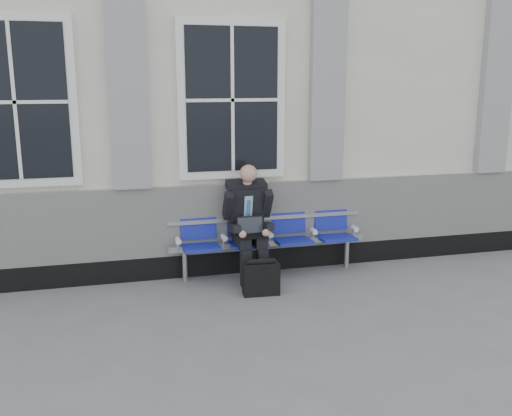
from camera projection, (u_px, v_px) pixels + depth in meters
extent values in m
plane|color=slate|center=(230.00, 319.00, 6.08)|extent=(70.00, 70.00, 0.00)
cube|color=silver|center=(183.00, 105.00, 8.92)|extent=(14.00, 4.00, 4.20)
cube|color=black|center=(207.00, 264.00, 7.44)|extent=(14.00, 0.10, 0.30)
cube|color=silver|center=(206.00, 219.00, 7.29)|extent=(14.00, 0.08, 0.90)
cube|color=#919497|center=(128.00, 88.00, 6.69)|extent=(0.45, 0.14, 2.40)
cube|color=#919497|center=(327.00, 87.00, 7.30)|extent=(0.45, 0.14, 2.40)
cube|color=#919497|center=(496.00, 87.00, 7.90)|extent=(0.45, 0.14, 2.40)
cube|color=white|center=(15.00, 102.00, 6.44)|extent=(1.35, 0.10, 1.95)
cube|color=black|center=(15.00, 102.00, 6.39)|extent=(1.15, 0.02, 1.75)
cube|color=white|center=(232.00, 100.00, 7.05)|extent=(1.35, 0.10, 1.95)
cube|color=black|center=(232.00, 100.00, 7.00)|extent=(1.15, 0.02, 1.75)
cube|color=#9EA0A3|center=(269.00, 243.00, 7.41)|extent=(2.60, 0.07, 0.07)
cube|color=#9EA0A3|center=(266.00, 218.00, 7.45)|extent=(2.60, 0.05, 0.05)
cylinder|color=#9EA0A3|center=(185.00, 266.00, 7.19)|extent=(0.06, 0.06, 0.39)
cylinder|color=#9EA0A3|center=(347.00, 253.00, 7.72)|extent=(0.06, 0.06, 0.39)
cube|color=#101C9D|center=(201.00, 247.00, 7.11)|extent=(0.46, 0.42, 0.07)
cube|color=#101C9D|center=(198.00, 223.00, 7.25)|extent=(0.46, 0.10, 0.40)
cube|color=#101C9D|center=(248.00, 244.00, 7.25)|extent=(0.46, 0.42, 0.07)
cube|color=#101C9D|center=(244.00, 220.00, 7.39)|extent=(0.46, 0.10, 0.40)
cube|color=#101C9D|center=(293.00, 241.00, 7.40)|extent=(0.46, 0.42, 0.07)
cube|color=#101C9D|center=(288.00, 218.00, 7.54)|extent=(0.46, 0.10, 0.40)
cube|color=#101C9D|center=(336.00, 238.00, 7.54)|extent=(0.46, 0.42, 0.07)
cube|color=#101C9D|center=(330.00, 215.00, 7.68)|extent=(0.46, 0.10, 0.40)
cylinder|color=white|center=(178.00, 241.00, 7.05)|extent=(0.07, 0.12, 0.07)
cylinder|color=white|center=(224.00, 238.00, 7.19)|extent=(0.07, 0.12, 0.07)
cylinder|color=white|center=(270.00, 234.00, 7.33)|extent=(0.07, 0.12, 0.07)
cylinder|color=white|center=(314.00, 231.00, 7.48)|extent=(0.07, 0.12, 0.07)
cylinder|color=white|center=(355.00, 229.00, 7.62)|extent=(0.07, 0.12, 0.07)
cube|color=black|center=(247.00, 285.00, 6.94)|extent=(0.11, 0.27, 0.09)
cube|color=black|center=(264.00, 284.00, 6.99)|extent=(0.11, 0.27, 0.09)
cube|color=black|center=(246.00, 268.00, 6.96)|extent=(0.12, 0.13, 0.47)
cube|color=black|center=(262.00, 267.00, 7.01)|extent=(0.12, 0.13, 0.47)
cube|color=black|center=(242.00, 240.00, 7.11)|extent=(0.15, 0.47, 0.14)
cube|color=black|center=(258.00, 239.00, 7.16)|extent=(0.15, 0.47, 0.14)
cube|color=black|center=(246.00, 209.00, 7.25)|extent=(0.43, 0.35, 0.65)
cube|color=#A7BEDC|center=(248.00, 210.00, 7.13)|extent=(0.10, 0.10, 0.37)
cube|color=#2B7BCB|center=(248.00, 212.00, 7.12)|extent=(0.05, 0.08, 0.31)
cube|color=black|center=(246.00, 186.00, 7.15)|extent=(0.50, 0.24, 0.15)
cylinder|color=tan|center=(247.00, 181.00, 7.09)|extent=(0.11, 0.11, 0.10)
sphere|color=tan|center=(248.00, 173.00, 7.01)|extent=(0.22, 0.22, 0.22)
cube|color=black|center=(228.00, 206.00, 7.08)|extent=(0.10, 0.29, 0.38)
cube|color=black|center=(267.00, 204.00, 7.20)|extent=(0.10, 0.29, 0.38)
cube|color=black|center=(235.00, 228.00, 6.96)|extent=(0.09, 0.32, 0.15)
cube|color=black|center=(267.00, 226.00, 7.07)|extent=(0.09, 0.32, 0.15)
sphere|color=tan|center=(243.00, 234.00, 6.85)|extent=(0.09, 0.09, 0.09)
sphere|color=tan|center=(266.00, 233.00, 6.92)|extent=(0.09, 0.09, 0.09)
cube|color=black|center=(253.00, 236.00, 6.98)|extent=(0.34, 0.24, 0.02)
cube|color=black|center=(250.00, 225.00, 7.07)|extent=(0.34, 0.09, 0.22)
cube|color=black|center=(250.00, 225.00, 7.06)|extent=(0.31, 0.07, 0.19)
cube|color=black|center=(261.00, 279.00, 6.74)|extent=(0.44, 0.21, 0.39)
cylinder|color=black|center=(261.00, 262.00, 6.69)|extent=(0.34, 0.09, 0.07)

